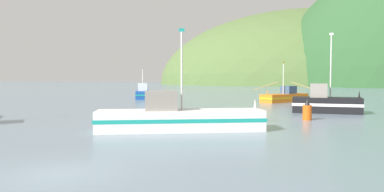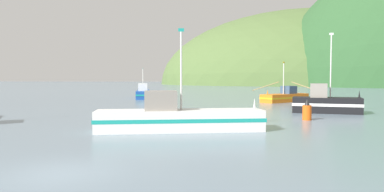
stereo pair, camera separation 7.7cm
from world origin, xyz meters
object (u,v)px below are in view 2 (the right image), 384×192
object	(u,v)px
fishing_boat_white	(178,118)
fishing_boat_blue	(143,94)
channel_buoy	(307,111)
fishing_boat_black	(326,103)
fishing_boat_orange	(285,97)

from	to	relation	value
fishing_boat_white	fishing_boat_blue	size ratio (longest dim) A/B	1.08
fishing_boat_white	channel_buoy	distance (m)	11.57
fishing_boat_black	fishing_boat_orange	size ratio (longest dim) A/B	0.86
fishing_boat_blue	channel_buoy	xyz separation A→B (m)	(21.30, -28.41, -0.05)
fishing_boat_black	channel_buoy	distance (m)	7.06
fishing_boat_black	channel_buoy	size ratio (longest dim) A/B	4.53
fishing_boat_white	fishing_boat_orange	size ratio (longest dim) A/B	1.23
fishing_boat_black	channel_buoy	bearing A→B (deg)	-103.29
fishing_boat_blue	fishing_boat_black	bearing A→B (deg)	-146.83
fishing_boat_orange	channel_buoy	distance (m)	21.97
fishing_boat_white	fishing_boat_blue	xyz separation A→B (m)	(-12.23, 35.59, -0.06)
fishing_boat_blue	fishing_boat_white	bearing A→B (deg)	-175.55
fishing_boat_orange	fishing_boat_black	bearing A→B (deg)	51.04
fishing_boat_white	fishing_boat_orange	distance (m)	30.76
fishing_boat_white	fishing_boat_blue	world-z (taller)	fishing_boat_white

